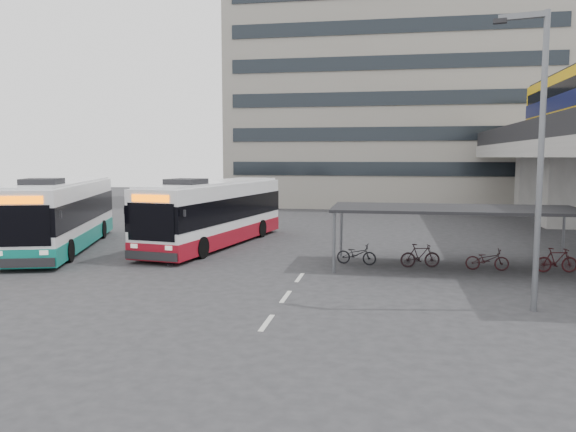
% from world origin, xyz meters
% --- Properties ---
extents(ground, '(120.00, 120.00, 0.00)m').
position_xyz_m(ground, '(0.00, 0.00, 0.00)').
color(ground, '#28282B').
rests_on(ground, ground).
extents(bike_shelter, '(10.00, 4.00, 2.54)m').
position_xyz_m(bike_shelter, '(8.45, 3.00, 1.64)').
color(bike_shelter, '#595B60').
rests_on(bike_shelter, ground).
extents(office_block, '(30.00, 15.00, 25.00)m').
position_xyz_m(office_block, '(6.00, 36.00, 12.50)').
color(office_block, gray).
rests_on(office_block, ground).
extents(road_markings, '(0.15, 7.60, 0.01)m').
position_xyz_m(road_markings, '(2.50, -3.00, 0.01)').
color(road_markings, beige).
rests_on(road_markings, ground).
extents(bus_main, '(4.53, 12.42, 3.60)m').
position_xyz_m(bus_main, '(-3.12, 7.28, 1.67)').
color(bus_main, white).
rests_on(bus_main, ground).
extents(bus_teal, '(6.24, 12.61, 3.66)m').
position_xyz_m(bus_teal, '(-10.35, 4.76, 1.70)').
color(bus_teal, white).
rests_on(bus_teal, ground).
extents(pedestrian, '(0.45, 0.63, 1.64)m').
position_xyz_m(pedestrian, '(-3.35, 1.57, 0.82)').
color(pedestrian, black).
rests_on(pedestrian, ground).
extents(lamp_post, '(1.52, 0.54, 8.79)m').
position_xyz_m(lamp_post, '(10.05, -3.35, 5.01)').
color(lamp_post, '#595B60').
rests_on(lamp_post, ground).
extents(sign_totem_mid, '(0.60, 0.20, 2.76)m').
position_xyz_m(sign_totem_mid, '(-12.73, 5.03, 1.42)').
color(sign_totem_mid, '#AC130A').
rests_on(sign_totem_mid, ground).
extents(sign_totem_north, '(0.60, 0.24, 2.75)m').
position_xyz_m(sign_totem_north, '(-12.05, 9.69, 1.42)').
color(sign_totem_north, '#AC130A').
rests_on(sign_totem_north, ground).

